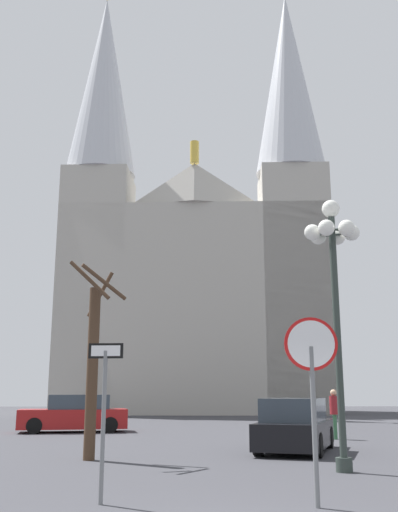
{
  "coord_description": "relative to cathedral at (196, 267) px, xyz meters",
  "views": [
    {
      "loc": [
        -0.67,
        -6.53,
        1.71
      ],
      "look_at": [
        0.2,
        20.81,
        7.99
      ],
      "focal_mm": 41.18,
      "sensor_mm": 36.0,
      "label": 1
    }
  ],
  "objects": [
    {
      "name": "parked_car_near_red",
      "position": [
        -5.72,
        -21.06,
        -10.88
      ],
      "size": [
        4.71,
        2.5,
        1.54
      ],
      "color": "maroon",
      "rests_on": "ground"
    },
    {
      "name": "cathedral",
      "position": [
        0.0,
        0.0,
        0.0
      ],
      "size": [
        21.47,
        13.12,
        36.02
      ],
      "color": "#ADA89E",
      "rests_on": "ground"
    },
    {
      "name": "parked_car_far_black",
      "position": [
        2.06,
        -29.55,
        -10.9
      ],
      "size": [
        3.05,
        4.48,
        1.49
      ],
      "color": "black",
      "rests_on": "ground"
    },
    {
      "name": "stop_sign",
      "position": [
        0.82,
        -37.66,
        -9.57
      ],
      "size": [
        0.84,
        0.11,
        2.85
      ],
      "color": "slate",
      "rests_on": "ground"
    },
    {
      "name": "bare_tree",
      "position": [
        -3.52,
        -31.4,
        -9.17
      ],
      "size": [
        1.52,
        1.35,
        5.04
      ],
      "color": "#473323",
      "rests_on": "ground"
    },
    {
      "name": "one_way_arrow_sign",
      "position": [
        -2.46,
        -37.29,
        -10.08
      ],
      "size": [
        0.57,
        0.1,
        2.46
      ],
      "color": "slate",
      "rests_on": "ground"
    },
    {
      "name": "street_lamp",
      "position": [
        2.29,
        -33.78,
        -7.14
      ],
      "size": [
        1.31,
        1.18,
        6.12
      ],
      "color": "#2D3833",
      "rests_on": "ground"
    },
    {
      "name": "pedestrian_walking",
      "position": [
        4.36,
        -25.13,
        -10.53
      ],
      "size": [
        0.32,
        0.32,
        1.75
      ],
      "color": "#33663F",
      "rests_on": "ground"
    }
  ]
}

